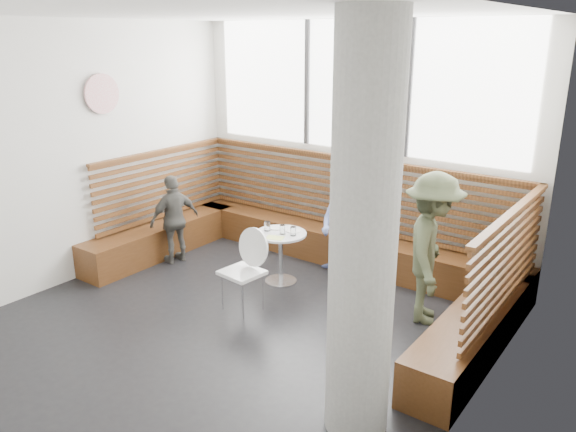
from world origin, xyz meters
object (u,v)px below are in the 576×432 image
Objects in this scene: concrete_column at (363,239)px; cafe_table at (281,247)px; adult_man at (431,249)px; child_left at (175,219)px; cafe_chair at (246,263)px; child_back at (343,226)px.

cafe_table is (-2.14, 1.84, -1.12)m from concrete_column.
cafe_table is 0.40× the size of adult_man.
concrete_column is 1.92× the size of adult_man.
cafe_table is at bearing 74.68° from adult_man.
child_left is (-3.72, 1.53, -0.99)m from concrete_column.
cafe_chair is 1.76m from child_left.
child_left is (-1.58, -0.31, 0.14)m from cafe_table.
cafe_table is 0.71× the size of cafe_chair.
child_back is at bearing 128.23° from child_left.
cafe_chair reaches higher than cafe_table.
cafe_chair is 0.77× the size of child_left.
child_back is 1.12× the size of child_left.
child_left is at bearing -169.07° from cafe_table.
cafe_table is at bearing 139.29° from concrete_column.
concrete_column is at bearing -40.71° from cafe_table.
concrete_column reaches higher than cafe_chair.
cafe_table is 0.48× the size of child_back.
adult_man reaches higher than child_left.
concrete_column reaches higher than cafe_table.
cafe_table is 1.62m from child_left.
child_back is at bearing 50.22° from cafe_table.
concrete_column is 2.16m from adult_man.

